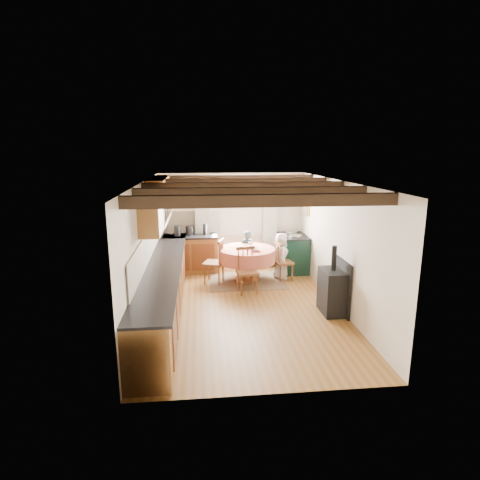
{
  "coord_description": "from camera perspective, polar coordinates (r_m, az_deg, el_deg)",
  "views": [
    {
      "loc": [
        -0.81,
        -7.0,
        2.95
      ],
      "look_at": [
        0.0,
        0.8,
        1.15
      ],
      "focal_mm": 29.45,
      "sensor_mm": 36.0,
      "label": 1
    }
  ],
  "objects": [
    {
      "name": "wall_cabinet_glass",
      "position": [
        8.3,
        -11.61,
        5.75
      ],
      "size": [
        0.34,
        1.8,
        0.9
      ],
      "primitive_type": "cube",
      "color": "olive",
      "rests_on": "wall_left"
    },
    {
      "name": "curtain_rod",
      "position": [
        9.72,
        -0.55,
        8.5
      ],
      "size": [
        2.0,
        0.03,
        0.03
      ],
      "primitive_type": "cylinder",
      "rotation": [
        0.0,
        1.57,
        0.0
      ],
      "color": "black",
      "rests_on": "wall_back"
    },
    {
      "name": "wall_front",
      "position": [
        4.67,
        4.56,
        -9.11
      ],
      "size": [
        3.6,
        0.0,
        2.4
      ],
      "primitive_type": "cube",
      "color": "silver",
      "rests_on": "ground"
    },
    {
      "name": "chair_near",
      "position": [
        8.24,
        1.07,
        -4.46
      ],
      "size": [
        0.48,
        0.5,
        0.98
      ],
      "primitive_type": null,
      "rotation": [
        0.0,
        0.0,
        0.15
      ],
      "color": "brown",
      "rests_on": "floor"
    },
    {
      "name": "dining_table",
      "position": [
        9.0,
        0.98,
        -3.63
      ],
      "size": [
        1.28,
        1.28,
        0.77
      ],
      "primitive_type": null,
      "color": "#CE6954",
      "rests_on": "floor"
    },
    {
      "name": "beam_e",
      "position": [
        9.06,
        -0.79,
        8.87
      ],
      "size": [
        3.6,
        0.16,
        0.16
      ],
      "primitive_type": "cube",
      "color": "black",
      "rests_on": "ceiling"
    },
    {
      "name": "beam_b",
      "position": [
        6.09,
        1.76,
        6.9
      ],
      "size": [
        3.6,
        0.16,
        0.16
      ],
      "primitive_type": "cube",
      "color": "black",
      "rests_on": "ceiling"
    },
    {
      "name": "beam_d",
      "position": [
        8.07,
        -0.15,
        8.38
      ],
      "size": [
        3.6,
        0.16,
        0.16
      ],
      "primitive_type": "cube",
      "color": "black",
      "rests_on": "ceiling"
    },
    {
      "name": "bowl_a",
      "position": [
        8.69,
        2.17,
        -1.39
      ],
      "size": [
        0.3,
        0.3,
        0.06
      ],
      "primitive_type": "imported",
      "rotation": [
        0.0,
        0.0,
        2.82
      ],
      "color": "silver",
      "rests_on": "dining_table"
    },
    {
      "name": "worktop_left",
      "position": [
        7.32,
        -10.96,
        -3.56
      ],
      "size": [
        0.64,
        5.3,
        0.04
      ],
      "primitive_type": "cube",
      "color": "black",
      "rests_on": "base_cabinet_left"
    },
    {
      "name": "curtain_right",
      "position": [
        9.98,
        4.33,
        2.2
      ],
      "size": [
        0.35,
        0.1,
        2.1
      ],
      "primitive_type": "cube",
      "color": "beige",
      "rests_on": "wall_back"
    },
    {
      "name": "chair_left",
      "position": [
        8.86,
        -3.84,
        -3.09
      ],
      "size": [
        0.57,
        0.56,
        1.02
      ],
      "primitive_type": null,
      "rotation": [
        0.0,
        0.0,
        -1.89
      ],
      "color": "brown",
      "rests_on": "floor"
    },
    {
      "name": "base_cabinet_left",
      "position": [
        7.47,
        -10.96,
        -6.95
      ],
      "size": [
        0.6,
        5.3,
        0.88
      ],
      "primitive_type": "cube",
      "color": "olive",
      "rests_on": "floor"
    },
    {
      "name": "worktop_back",
      "position": [
        9.65,
        -7.22,
        0.56
      ],
      "size": [
        1.3,
        0.64,
        0.04
      ],
      "primitive_type": "cube",
      "color": "black",
      "rests_on": "base_cabinet_back"
    },
    {
      "name": "canister_slim",
      "position": [
        9.65,
        -5.11,
        1.54
      ],
      "size": [
        0.1,
        0.1,
        0.27
      ],
      "primitive_type": "cylinder",
      "color": "#262628",
      "rests_on": "worktop_back"
    },
    {
      "name": "ceiling",
      "position": [
        7.07,
        0.68,
        8.47
      ],
      "size": [
        3.6,
        5.5,
        0.0
      ],
      "primitive_type": "cube",
      "color": "white",
      "rests_on": "ground"
    },
    {
      "name": "rug",
      "position": [
        9.11,
        0.97,
        -5.93
      ],
      "size": [
        1.72,
        1.34,
        0.01
      ],
      "primitive_type": "cube",
      "color": "brown",
      "rests_on": "floor"
    },
    {
      "name": "floor",
      "position": [
        7.64,
        0.63,
        -9.79
      ],
      "size": [
        3.6,
        5.5,
        0.0
      ],
      "primitive_type": "cube",
      "color": "brown",
      "rests_on": "ground"
    },
    {
      "name": "curtain_left",
      "position": [
        9.83,
        -5.48,
        2.01
      ],
      "size": [
        0.35,
        0.1,
        2.1
      ],
      "primitive_type": "cube",
      "color": "beige",
      "rests_on": "wall_back"
    },
    {
      "name": "base_cabinet_back",
      "position": [
        9.78,
        -7.14,
        -2.05
      ],
      "size": [
        1.3,
        0.6,
        0.88
      ],
      "primitive_type": "cube",
      "color": "olive",
      "rests_on": "floor"
    },
    {
      "name": "bowl_b",
      "position": [
        8.88,
        1.0,
        -1.07
      ],
      "size": [
        0.24,
        0.24,
        0.06
      ],
      "primitive_type": "imported",
      "rotation": [
        0.0,
        0.0,
        0.42
      ],
      "color": "silver",
      "rests_on": "dining_table"
    },
    {
      "name": "window_frame",
      "position": [
        9.87,
        -0.59,
        5.06
      ],
      "size": [
        1.34,
        0.03,
        1.54
      ],
      "primitive_type": "cube",
      "color": "white",
      "rests_on": "wall_back"
    },
    {
      "name": "wall_cabinet_solid",
      "position": [
        6.83,
        -12.78,
        3.77
      ],
      "size": [
        0.34,
        0.9,
        0.7
      ],
      "primitive_type": "cube",
      "color": "olive",
      "rests_on": "wall_left"
    },
    {
      "name": "child_far",
      "position": [
        9.52,
        0.95,
        -1.78
      ],
      "size": [
        0.45,
        0.36,
        1.07
      ],
      "primitive_type": "imported",
      "rotation": [
        0.0,
        0.0,
        3.46
      ],
      "color": "#29383D",
      "rests_on": "floor"
    },
    {
      "name": "beam_c",
      "position": [
        7.08,
        0.68,
        7.74
      ],
      "size": [
        3.6,
        0.16,
        0.16
      ],
      "primitive_type": "cube",
      "color": "black",
      "rests_on": "ceiling"
    },
    {
      "name": "aga_range",
      "position": [
        9.86,
        7.64,
        -1.81
      ],
      "size": [
        0.65,
        1.0,
        0.92
      ],
      "primitive_type": null,
      "color": "black",
      "rests_on": "floor"
    },
    {
      "name": "cast_iron_stove",
      "position": [
        7.4,
        13.29,
        -5.63
      ],
      "size": [
        0.38,
        0.64,
        1.27
      ],
      "primitive_type": null,
      "color": "black",
      "rests_on": "floor"
    },
    {
      "name": "window_pane",
      "position": [
        9.88,
        -0.59,
        5.06
      ],
      "size": [
        1.2,
        0.01,
        1.4
      ],
      "primitive_type": "cube",
      "color": "white",
      "rests_on": "wall_back"
    },
    {
      "name": "chair_right",
      "position": [
        9.13,
        6.38,
        -3.02
      ],
      "size": [
        0.48,
        0.46,
        0.91
      ],
      "primitive_type": null,
      "rotation": [
        0.0,
        0.0,
        1.76
      ],
      "color": "brown",
      "rests_on": "floor"
    },
    {
      "name": "wall_picture",
      "position": [
        9.73,
        9.54,
        5.36
      ],
      "size": [
        0.04,
        0.5,
        0.6
      ],
      "primitive_type": "cube",
      "color": "gold",
      "rests_on": "wall_right"
    },
    {
      "name": "child_right",
      "position": [
        9.23,
        5.94,
        -2.29
      ],
      "size": [
        0.35,
        0.53,
        1.08
      ],
      "primitive_type": "imported",
      "rotation": [
        0.0,
        0.0,
        1.59
      ],
      "color": "silver",
      "rests_on": "floor"
    },
    {
      "name": "wall_left",
      "position": [
        7.28,
        -13.57,
        -1.34
      ],
      "size": [
        0.0,
        5.5,
        2.4
      ],
      "primitive_type": "cube",
      "color": "silver",
      "rests_on": "ground"
    },
    {
      "name": "canister_tall",
      "position": [
        9.58,
        -9.06,
        1.31
      ],
      "size": [
        0.15,
        0.15,
        0.26
      ],
      "primitive_type": "cylinder",
      "color": "#262628",
      "rests_on": "worktop_back"
    },
    {
      "name": "wall_plate",
      "position": [
        9.98,
        4.89,
        5.68
      ],
      "size": [
        0.3,
        0.02,
        0.3
      ],
      "primitive_type": "cylinder",
      "rotation": [
        1.57,
        0.0,
        0.0
      ],
      "color": "silver",
      "rests_on": "wall_back"
    },
    {
      "name": "wall_right",
      "position": [
        7.67,
        14.13,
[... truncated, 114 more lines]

